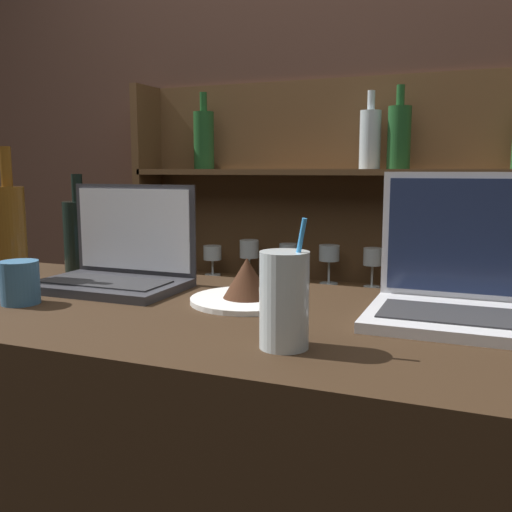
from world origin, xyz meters
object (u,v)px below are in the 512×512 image
object	(u,v)px
water_glass	(284,300)
cake_plate	(247,287)
wine_bottle_dark	(79,234)
coffee_cup	(20,282)
wine_bottle_amber	(10,234)
laptop_near	(118,264)
laptop_far	(466,287)

from	to	relation	value
water_glass	cake_plate	bearing A→B (deg)	123.37
water_glass	wine_bottle_dark	distance (m)	0.80
cake_plate	coffee_cup	size ratio (longest dim) A/B	2.66
water_glass	wine_bottle_amber	distance (m)	0.73
laptop_near	coffee_cup	distance (m)	0.22
wine_bottle_dark	coffee_cup	world-z (taller)	wine_bottle_dark
laptop_near	cake_plate	size ratio (longest dim) A/B	1.42
laptop_near	wine_bottle_dark	xyz separation A→B (m)	(-0.21, 0.13, 0.04)
laptop_far	wine_bottle_amber	world-z (taller)	wine_bottle_amber
laptop_near	wine_bottle_dark	world-z (taller)	wine_bottle_dark
wine_bottle_dark	coffee_cup	bearing A→B (deg)	-69.15
wine_bottle_amber	coffee_cup	xyz separation A→B (m)	(0.14, -0.12, -0.08)
laptop_near	laptop_far	distance (m)	0.72
cake_plate	coffee_cup	world-z (taller)	cake_plate
coffee_cup	wine_bottle_dark	bearing A→B (deg)	110.85
wine_bottle_dark	coffee_cup	size ratio (longest dim) A/B	2.95
wine_bottle_amber	water_glass	bearing A→B (deg)	-15.29
cake_plate	laptop_near	bearing A→B (deg)	173.53
laptop_near	wine_bottle_amber	bearing A→B (deg)	-158.05
laptop_near	cake_plate	world-z (taller)	laptop_near
laptop_far	wine_bottle_dark	distance (m)	0.94
laptop_far	laptop_near	bearing A→B (deg)	179.49
laptop_far	wine_bottle_amber	distance (m)	0.94
water_glass	wine_bottle_amber	bearing A→B (deg)	164.71
laptop_near	wine_bottle_amber	world-z (taller)	wine_bottle_amber
cake_plate	wine_bottle_dark	bearing A→B (deg)	162.79
cake_plate	laptop_far	bearing A→B (deg)	4.36
coffee_cup	water_glass	bearing A→B (deg)	-7.12
wine_bottle_dark	laptop_far	bearing A→B (deg)	-8.22
laptop_near	laptop_far	bearing A→B (deg)	-0.51
water_glass	wine_bottle_amber	xyz separation A→B (m)	(-0.70, 0.19, 0.05)
laptop_far	cake_plate	size ratio (longest dim) A/B	1.42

